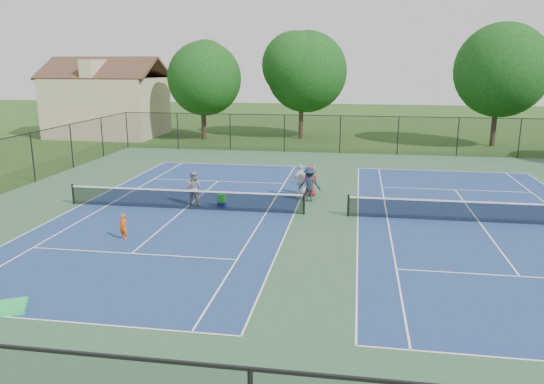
% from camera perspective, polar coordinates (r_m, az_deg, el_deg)
% --- Properties ---
extents(ground, '(140.00, 140.00, 0.00)m').
position_cam_1_polar(ground, '(25.43, 5.80, -2.52)').
color(ground, '#234716').
rests_on(ground, ground).
extents(court_pad, '(36.00, 36.00, 0.01)m').
position_cam_1_polar(court_pad, '(25.43, 5.80, -2.51)').
color(court_pad, '#2F5334').
rests_on(court_pad, ground).
extents(tennis_court_left, '(12.00, 23.83, 1.07)m').
position_cam_1_polar(tennis_court_left, '(26.71, -9.36, -1.63)').
color(tennis_court_left, navy).
rests_on(tennis_court_left, ground).
extents(tennis_court_right, '(12.00, 23.83, 1.07)m').
position_cam_1_polar(tennis_court_right, '(26.00, 21.41, -2.85)').
color(tennis_court_right, navy).
rests_on(tennis_court_right, ground).
extents(perimeter_fence, '(36.08, 36.08, 3.02)m').
position_cam_1_polar(perimeter_fence, '(25.03, 5.89, 1.00)').
color(perimeter_fence, black).
rests_on(perimeter_fence, ground).
extents(tree_back_a, '(6.80, 6.80, 9.15)m').
position_cam_1_polar(tree_back_a, '(50.47, -7.51, 12.46)').
color(tree_back_a, '#2D2116').
rests_on(tree_back_a, ground).
extents(tree_back_b, '(7.60, 7.60, 10.03)m').
position_cam_1_polar(tree_back_b, '(50.67, 3.21, 13.19)').
color(tree_back_b, '#2D2116').
rests_on(tree_back_b, ground).
extents(tree_back_d, '(7.80, 7.80, 10.37)m').
position_cam_1_polar(tree_back_d, '(49.77, 23.30, 12.37)').
color(tree_back_d, '#2D2116').
rests_on(tree_back_d, ground).
extents(clapboard_house, '(10.80, 8.10, 7.65)m').
position_cam_1_polar(clapboard_house, '(55.20, -17.23, 9.01)').
color(clapboard_house, tan).
rests_on(clapboard_house, ground).
extents(child_player, '(0.46, 0.36, 1.10)m').
position_cam_1_polar(child_player, '(22.57, -15.69, -3.65)').
color(child_player, '#F85A10').
rests_on(child_player, ground).
extents(instructor, '(0.91, 0.73, 1.78)m').
position_cam_1_polar(instructor, '(27.18, -8.45, 0.40)').
color(instructor, gray).
rests_on(instructor, ground).
extents(bystander_a, '(1.14, 1.03, 1.87)m').
position_cam_1_polar(bystander_a, '(28.39, 3.15, 1.20)').
color(bystander_a, silver).
rests_on(bystander_a, ground).
extents(bystander_b, '(1.18, 0.70, 1.80)m').
position_cam_1_polar(bystander_b, '(27.74, 4.06, 0.82)').
color(bystander_b, '#192538').
rests_on(bystander_b, ground).
extents(bystander_c, '(0.92, 0.72, 1.67)m').
position_cam_1_polar(bystander_c, '(28.87, 4.16, 1.19)').
color(bystander_c, maroon).
rests_on(bystander_c, ground).
extents(ball_crate, '(0.44, 0.36, 0.27)m').
position_cam_1_polar(ball_crate, '(26.78, -5.43, -1.38)').
color(ball_crate, navy).
rests_on(ball_crate, ground).
extents(ball_hopper, '(0.37, 0.32, 0.41)m').
position_cam_1_polar(ball_hopper, '(26.69, -5.45, -0.67)').
color(ball_hopper, green).
rests_on(ball_hopper, ball_crate).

